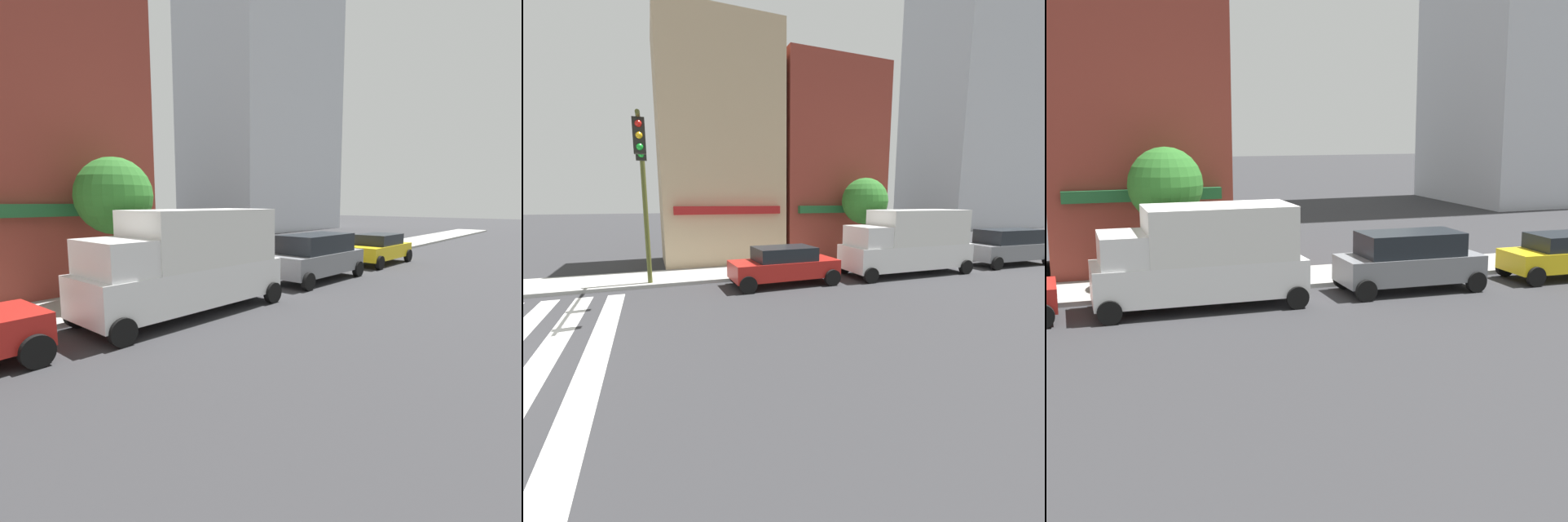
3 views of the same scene
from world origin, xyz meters
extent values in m
cube|color=maroon|center=(15.24, 11.50, 5.63)|extent=(6.29, 5.00, 11.26)
cube|color=#1E592D|center=(15.24, 8.85, 3.00)|extent=(5.34, 0.30, 0.40)
cube|color=#B2B7C1|center=(46.69, 27.71, 23.99)|extent=(17.11, 11.42, 47.98)
cylinder|color=black|center=(11.89, 5.60, 0.34)|extent=(0.68, 0.22, 0.68)
cylinder|color=black|center=(11.89, 3.80, 0.34)|extent=(0.68, 0.22, 0.68)
cube|color=white|center=(16.33, 4.70, 0.89)|extent=(6.20, 2.21, 1.10)
cube|color=silver|center=(16.95, 4.70, 2.24)|extent=(4.34, 2.21, 1.60)
cube|color=white|center=(14.34, 4.70, 1.89)|extent=(1.74, 2.09, 0.90)
cylinder|color=black|center=(13.63, 5.80, 0.34)|extent=(0.68, 0.22, 0.68)
cylinder|color=black|center=(13.63, 3.60, 0.34)|extent=(0.68, 0.22, 0.68)
cylinder|color=black|center=(19.02, 5.80, 0.34)|extent=(0.68, 0.22, 0.68)
cylinder|color=black|center=(19.02, 3.60, 0.34)|extent=(0.68, 0.22, 0.68)
cube|color=slate|center=(23.24, 4.70, 0.77)|extent=(4.73, 1.99, 0.85)
cube|color=black|center=(23.24, 4.70, 1.56)|extent=(3.32, 1.81, 0.75)
cylinder|color=black|center=(21.29, 5.65, 0.34)|extent=(0.68, 0.22, 0.68)
cylinder|color=black|center=(21.29, 3.75, 0.34)|extent=(0.68, 0.22, 0.68)
cylinder|color=black|center=(25.18, 5.65, 0.34)|extent=(0.68, 0.22, 0.68)
cylinder|color=black|center=(25.18, 3.75, 0.34)|extent=(0.68, 0.22, 0.68)
cube|color=yellow|center=(29.30, 4.70, 0.69)|extent=(4.42, 1.85, 0.70)
cube|color=black|center=(29.30, 4.70, 1.31)|extent=(2.44, 1.69, 0.55)
cylinder|color=black|center=(27.51, 5.60, 0.34)|extent=(0.68, 0.22, 0.68)
cylinder|color=black|center=(27.51, 3.80, 0.34)|extent=(0.68, 0.22, 0.68)
cylinder|color=black|center=(31.09, 5.60, 0.34)|extent=(0.68, 0.22, 0.68)
cylinder|color=black|center=(31.09, 3.80, 0.34)|extent=(0.68, 0.22, 0.68)
cylinder|color=#23232D|center=(19.58, 7.26, 0.57)|extent=(0.26, 0.26, 0.85)
cylinder|color=orange|center=(19.58, 7.26, 1.35)|extent=(0.32, 0.32, 0.70)
sphere|color=tan|center=(19.58, 7.26, 1.81)|extent=(0.22, 0.22, 0.22)
cylinder|color=#23232D|center=(16.60, 8.27, 0.57)|extent=(0.26, 0.26, 0.85)
cylinder|color=slate|center=(16.60, 8.27, 1.35)|extent=(0.32, 0.32, 0.70)
sphere|color=tan|center=(16.60, 8.27, 1.81)|extent=(0.22, 0.22, 0.22)
cylinder|color=brown|center=(15.81, 7.50, 1.37)|extent=(0.24, 0.24, 2.45)
sphere|color=#286623|center=(15.81, 7.50, 3.45)|extent=(2.44, 2.44, 2.44)
camera|label=1|loc=(8.97, -4.57, 3.26)|focal=28.00mm
camera|label=2|loc=(5.01, -8.58, 3.44)|focal=24.00mm
camera|label=3|loc=(12.54, -16.22, 5.43)|focal=50.00mm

